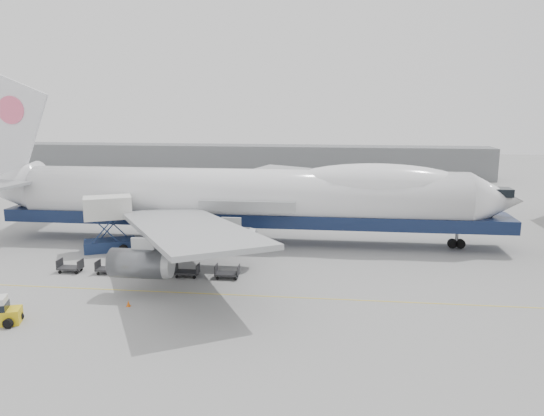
# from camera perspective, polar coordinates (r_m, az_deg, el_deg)

# --- Properties ---
(ground) EXTENTS (260.00, 260.00, 0.00)m
(ground) POSITION_cam_1_polar(r_m,az_deg,el_deg) (53.30, -5.27, -6.93)
(ground) COLOR gray
(ground) RESTS_ON ground
(apron_line) EXTENTS (60.00, 0.15, 0.01)m
(apron_line) POSITION_cam_1_polar(r_m,az_deg,el_deg) (47.78, -6.78, -9.15)
(apron_line) COLOR gold
(apron_line) RESTS_ON ground
(hangar) EXTENTS (110.00, 8.00, 7.00)m
(hangar) POSITION_cam_1_polar(r_m,az_deg,el_deg) (121.97, -3.07, 5.13)
(hangar) COLOR slate
(hangar) RESTS_ON ground
(airliner) EXTENTS (67.00, 55.30, 19.98)m
(airliner) POSITION_cam_1_polar(r_m,az_deg,el_deg) (63.27, -2.54, 1.28)
(airliner) COLOR white
(airliner) RESTS_ON ground
(catering_truck) EXTENTS (6.22, 5.38, 6.23)m
(catering_truck) POSITION_cam_1_polar(r_m,az_deg,el_deg) (62.79, -17.17, -1.31)
(catering_truck) COLOR navy
(catering_truck) RESTS_ON ground
(traffic_cone) EXTENTS (0.34, 0.34, 0.50)m
(traffic_cone) POSITION_cam_1_polar(r_m,az_deg,el_deg) (46.24, -15.20, -9.89)
(traffic_cone) COLOR #E05B0B
(traffic_cone) RESTS_ON ground
(dolly_0) EXTENTS (2.30, 1.35, 1.30)m
(dolly_0) POSITION_cam_1_polar(r_m,az_deg,el_deg) (56.75, -20.87, -5.95)
(dolly_0) COLOR #2D2D30
(dolly_0) RESTS_ON ground
(dolly_1) EXTENTS (2.30, 1.35, 1.30)m
(dolly_1) POSITION_cam_1_polar(r_m,az_deg,el_deg) (55.04, -17.18, -6.23)
(dolly_1) COLOR #2D2D30
(dolly_1) RESTS_ON ground
(dolly_2) EXTENTS (2.30, 1.35, 1.30)m
(dolly_2) POSITION_cam_1_polar(r_m,az_deg,el_deg) (53.58, -13.26, -6.50)
(dolly_2) COLOR #2D2D30
(dolly_2) RESTS_ON ground
(dolly_3) EXTENTS (2.30, 1.35, 1.30)m
(dolly_3) POSITION_cam_1_polar(r_m,az_deg,el_deg) (52.38, -9.13, -6.75)
(dolly_3) COLOR #2D2D30
(dolly_3) RESTS_ON ground
(dolly_4) EXTENTS (2.30, 1.35, 1.30)m
(dolly_4) POSITION_cam_1_polar(r_m,az_deg,el_deg) (51.46, -4.83, -6.98)
(dolly_4) COLOR #2D2D30
(dolly_4) RESTS_ON ground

